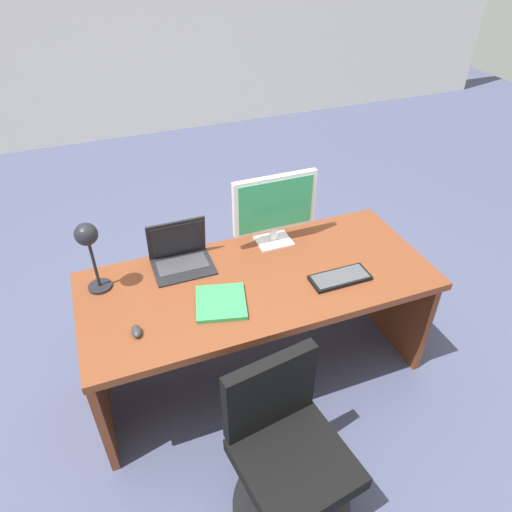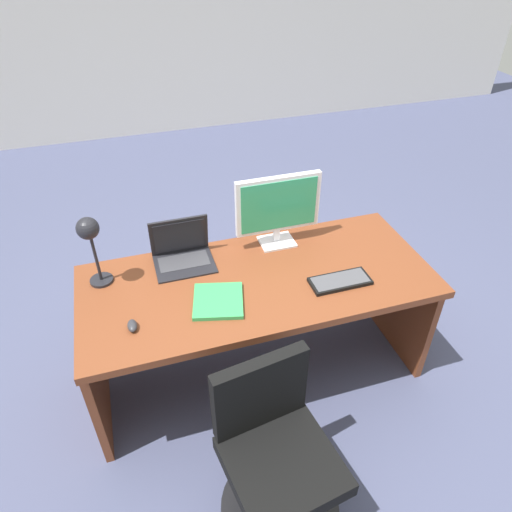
# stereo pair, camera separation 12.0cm
# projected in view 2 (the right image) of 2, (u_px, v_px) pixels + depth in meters

# --- Properties ---
(ground) EXTENTS (12.00, 12.00, 0.00)m
(ground) POSITION_uv_depth(u_px,v_px,m) (206.00, 238.00, 4.06)
(ground) COLOR #474C6B
(back_wall) EXTENTS (10.00, 0.10, 2.80)m
(back_wall) POSITION_uv_depth(u_px,v_px,m) (148.00, 9.00, 5.16)
(back_wall) COLOR silver
(back_wall) RESTS_ON ground
(desk) EXTENTS (1.87, 0.81, 0.73)m
(desk) POSITION_uv_depth(u_px,v_px,m) (256.00, 299.00, 2.63)
(desk) COLOR brown
(desk) RESTS_ON ground
(monitor) EXTENTS (0.48, 0.16, 0.43)m
(monitor) POSITION_uv_depth(u_px,v_px,m) (278.00, 207.00, 2.59)
(monitor) COLOR silver
(monitor) RESTS_ON desk
(laptop) EXTENTS (0.32, 0.26, 0.25)m
(laptop) POSITION_uv_depth(u_px,v_px,m) (182.00, 248.00, 2.57)
(laptop) COLOR black
(laptop) RESTS_ON desk
(keyboard) EXTENTS (0.32, 0.14, 0.02)m
(keyboard) POSITION_uv_depth(u_px,v_px,m) (340.00, 281.00, 2.44)
(keyboard) COLOR black
(keyboard) RESTS_ON desk
(mouse) EXTENTS (0.05, 0.08, 0.04)m
(mouse) POSITION_uv_depth(u_px,v_px,m) (132.00, 326.00, 2.17)
(mouse) COLOR #2D2D33
(mouse) RESTS_ON desk
(desk_lamp) EXTENTS (0.12, 0.14, 0.41)m
(desk_lamp) POSITION_uv_depth(u_px,v_px,m) (90.00, 237.00, 2.26)
(desk_lamp) COLOR black
(desk_lamp) RESTS_ON desk
(book) EXTENTS (0.30, 0.31, 0.02)m
(book) POSITION_uv_depth(u_px,v_px,m) (218.00, 301.00, 2.32)
(book) COLOR green
(book) RESTS_ON desk
(office_chair) EXTENTS (0.56, 0.56, 0.83)m
(office_chair) POSITION_uv_depth(u_px,v_px,m) (276.00, 461.00, 2.08)
(office_chair) COLOR black
(office_chair) RESTS_ON ground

